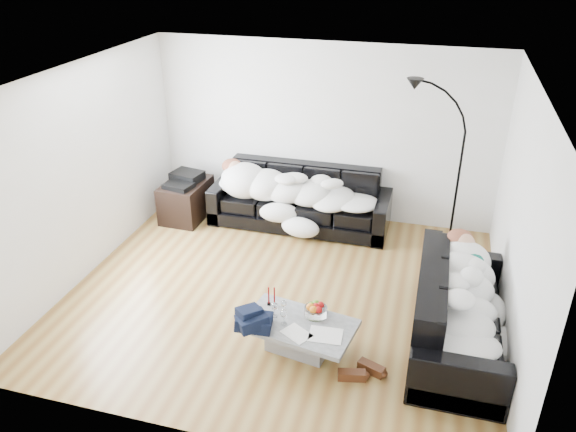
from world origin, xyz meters
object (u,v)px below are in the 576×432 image
(floor_lamp, at_px, (458,178))
(fruit_bowl, at_px, (316,309))
(sofa_right, at_px, (460,309))
(av_cabinet, at_px, (186,200))
(wine_glass_c, at_px, (284,317))
(candle_left, at_px, (269,296))
(sofa_back, at_px, (300,198))
(sleeper_right, at_px, (463,292))
(sleeper_back, at_px, (299,186))
(wine_glass_a, at_px, (284,307))
(candle_right, at_px, (274,297))
(stereo, at_px, (184,179))
(shoes, at_px, (361,372))
(coffee_table, at_px, (299,336))
(wine_glass_b, at_px, (275,310))

(floor_lamp, bearing_deg, fruit_bowl, -95.93)
(sofa_right, distance_m, av_cabinet, 4.44)
(wine_glass_c, bearing_deg, candle_left, 131.70)
(sofa_back, height_order, floor_lamp, floor_lamp)
(sleeper_right, bearing_deg, sleeper_back, 47.00)
(sleeper_right, distance_m, wine_glass_a, 1.85)
(candle_right, distance_m, stereo, 3.08)
(sofa_back, bearing_deg, sofa_right, -43.67)
(wine_glass_a, xyz_separation_m, av_cabinet, (-2.21, 2.36, -0.12))
(av_cabinet, height_order, stereo, stereo)
(sleeper_back, height_order, fruit_bowl, sleeper_back)
(stereo, bearing_deg, shoes, -30.26)
(coffee_table, xyz_separation_m, floor_lamp, (1.48, 2.71, 0.84))
(stereo, bearing_deg, wine_glass_b, -37.90)
(sofa_right, bearing_deg, candle_right, 99.68)
(candle_right, relative_size, stereo, 0.51)
(wine_glass_c, relative_size, shoes, 0.38)
(sofa_back, relative_size, stereo, 5.92)
(sofa_back, distance_m, sleeper_back, 0.22)
(sleeper_back, xyz_separation_m, sleeper_right, (2.27, -2.12, 0.00))
(coffee_table, distance_m, stereo, 3.50)
(candle_right, bearing_deg, sofa_back, 98.23)
(wine_glass_a, distance_m, shoes, 1.02)
(sofa_right, distance_m, wine_glass_a, 1.83)
(wine_glass_a, distance_m, stereo, 3.24)
(fruit_bowl, bearing_deg, sofa_back, 108.02)
(coffee_table, bearing_deg, wine_glass_a, 147.21)
(sofa_back, distance_m, shoes, 3.28)
(sofa_right, height_order, coffee_table, sofa_right)
(fruit_bowl, distance_m, stereo, 3.44)
(fruit_bowl, xyz_separation_m, av_cabinet, (-2.54, 2.31, -0.12))
(sofa_back, bearing_deg, wine_glass_c, -78.88)
(fruit_bowl, distance_m, shoes, 0.78)
(sleeper_back, distance_m, wine_glass_b, 2.67)
(sleeper_back, bearing_deg, candle_left, -83.03)
(sofa_back, relative_size, shoes, 5.60)
(sleeper_right, bearing_deg, sofa_back, 46.33)
(sofa_back, height_order, wine_glass_a, sofa_back)
(fruit_bowl, relative_size, wine_glass_c, 1.37)
(sofa_back, bearing_deg, stereo, -172.27)
(wine_glass_c, bearing_deg, sofa_right, 19.34)
(sofa_back, relative_size, wine_glass_b, 15.70)
(sleeper_right, height_order, candle_right, sleeper_right)
(sleeper_right, xyz_separation_m, wine_glass_a, (-1.78, -0.42, -0.23))
(stereo, bearing_deg, floor_lamp, 14.26)
(sofa_back, xyz_separation_m, floor_lamp, (2.17, -0.01, 0.58))
(coffee_table, height_order, fruit_bowl, fruit_bowl)
(sleeper_right, relative_size, stereo, 4.12)
(wine_glass_b, bearing_deg, candle_right, 107.79)
(coffee_table, distance_m, wine_glass_a, 0.34)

